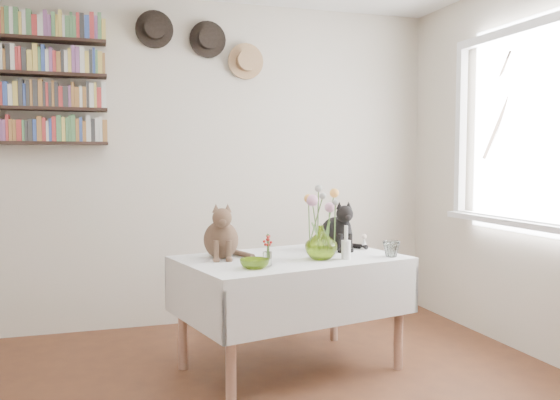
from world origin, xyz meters
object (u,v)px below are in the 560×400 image
object	(u,v)px
dining_table	(291,285)
black_cat	(336,225)
flower_vase	(321,242)
bookshelf_unit	(32,79)
tabby_cat	(221,230)

from	to	relation	value
dining_table	black_cat	xyz separation A→B (m)	(0.38, 0.19, 0.34)
black_cat	flower_vase	bearing A→B (deg)	-128.82
bookshelf_unit	dining_table	bearing A→B (deg)	-36.62
bookshelf_unit	tabby_cat	bearing A→B (deg)	-42.86
dining_table	flower_vase	distance (m)	0.33
dining_table	black_cat	distance (m)	0.54
tabby_cat	black_cat	xyz separation A→B (m)	(0.79, 0.10, -0.01)
dining_table	flower_vase	size ratio (longest dim) A/B	7.24
black_cat	bookshelf_unit	bearing A→B (deg)	150.92
black_cat	dining_table	bearing A→B (deg)	-155.90
black_cat	flower_vase	distance (m)	0.41
dining_table	tabby_cat	size ratio (longest dim) A/B	4.25
dining_table	black_cat	world-z (taller)	black_cat
dining_table	tabby_cat	xyz separation A→B (m)	(-0.41, 0.10, 0.34)
tabby_cat	bookshelf_unit	size ratio (longest dim) A/B	0.34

